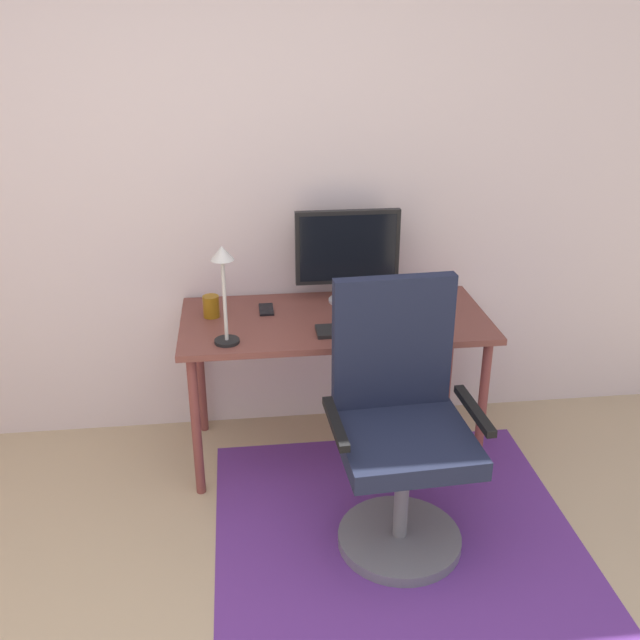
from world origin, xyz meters
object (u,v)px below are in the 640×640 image
(coffee_cup, at_px, (211,306))
(desk_lamp, at_px, (223,277))
(desk, at_px, (335,332))
(computer_mouse, at_px, (429,325))
(cell_phone, at_px, (266,309))
(keyboard, at_px, (363,329))
(office_chair, at_px, (400,437))
(monitor, at_px, (347,250))

(coffee_cup, height_order, desk_lamp, desk_lamp)
(desk, bearing_deg, computer_mouse, -23.86)
(cell_phone, bearing_deg, desk_lamp, -118.96)
(desk_lamp, bearing_deg, coffee_cup, 103.54)
(cell_phone, bearing_deg, coffee_cup, -170.56)
(coffee_cup, relative_size, cell_phone, 0.74)
(desk, distance_m, cell_phone, 0.35)
(keyboard, distance_m, desk_lamp, 0.68)
(desk, relative_size, office_chair, 1.29)
(computer_mouse, relative_size, coffee_cup, 1.00)
(computer_mouse, bearing_deg, desk_lamp, -177.59)
(coffee_cup, xyz_separation_m, office_chair, (0.75, -0.74, -0.30))
(monitor, height_order, desk_lamp, monitor)
(monitor, distance_m, keyboard, 0.45)
(keyboard, bearing_deg, coffee_cup, 159.81)
(monitor, relative_size, keyboard, 1.18)
(computer_mouse, relative_size, cell_phone, 0.74)
(computer_mouse, height_order, coffee_cup, coffee_cup)
(desk, distance_m, keyboard, 0.22)
(cell_phone, xyz_separation_m, office_chair, (0.49, -0.79, -0.26))
(coffee_cup, height_order, office_chair, office_chair)
(coffee_cup, distance_m, cell_phone, 0.27)
(keyboard, distance_m, cell_phone, 0.52)
(coffee_cup, bearing_deg, keyboard, -20.19)
(computer_mouse, xyz_separation_m, desk_lamp, (-0.92, -0.04, 0.29))
(computer_mouse, height_order, cell_phone, computer_mouse)
(keyboard, relative_size, computer_mouse, 4.13)
(desk, height_order, cell_phone, cell_phone)
(keyboard, xyz_separation_m, coffee_cup, (-0.69, 0.25, 0.04))
(cell_phone, distance_m, desk_lamp, 0.49)
(monitor, distance_m, coffee_cup, 0.71)
(monitor, xyz_separation_m, keyboard, (0.02, -0.37, -0.26))
(desk, relative_size, monitor, 2.86)
(desk, distance_m, desk_lamp, 0.67)
(keyboard, relative_size, cell_phone, 3.07)
(office_chair, bearing_deg, monitor, 92.89)
(coffee_cup, relative_size, desk_lamp, 0.24)
(monitor, height_order, cell_phone, monitor)
(coffee_cup, bearing_deg, cell_phone, 9.65)
(monitor, xyz_separation_m, cell_phone, (-0.40, -0.07, -0.26))
(computer_mouse, height_order, office_chair, office_chair)
(desk_lamp, bearing_deg, desk, 23.50)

